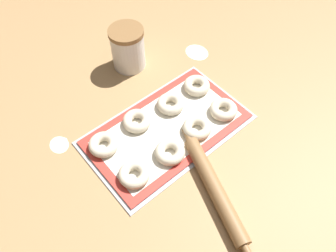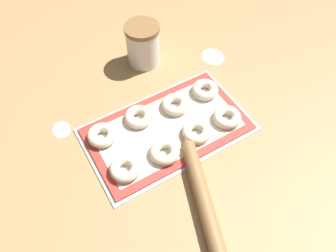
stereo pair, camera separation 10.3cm
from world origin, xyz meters
name	(u,v)px [view 2 (the right image)]	position (x,y,z in m)	size (l,w,h in m)	color
ground_plane	(171,128)	(0.00, 0.00, 0.00)	(2.80, 2.80, 0.00)	#A87F51
baking_tray	(168,130)	(-0.01, 0.00, 0.00)	(0.53, 0.31, 0.01)	#B2B5BA
baking_mat	(168,129)	(-0.01, 0.00, 0.01)	(0.51, 0.29, 0.00)	red
bagel_front_far_left	(125,169)	(-0.20, -0.07, 0.03)	(0.09, 0.09, 0.03)	beige
bagel_front_mid_left	(165,152)	(-0.07, -0.08, 0.03)	(0.09, 0.09, 0.03)	beige
bagel_front_mid_right	(196,132)	(0.05, -0.07, 0.03)	(0.09, 0.09, 0.03)	beige
bagel_front_far_right	(227,117)	(0.17, -0.07, 0.03)	(0.09, 0.09, 0.03)	beige
bagel_back_far_left	(102,135)	(-0.21, 0.07, 0.03)	(0.09, 0.09, 0.03)	beige
bagel_back_mid_left	(139,117)	(-0.08, 0.08, 0.03)	(0.09, 0.09, 0.03)	beige
bagel_back_mid_right	(175,105)	(0.05, 0.06, 0.03)	(0.09, 0.09, 0.03)	beige
bagel_back_far_right	(205,90)	(0.18, 0.06, 0.03)	(0.09, 0.09, 0.03)	beige
flour_canister	(143,44)	(0.08, 0.32, 0.08)	(0.13, 0.13, 0.16)	white
rolling_pin	(202,195)	(-0.05, -0.25, 0.02)	(0.16, 0.42, 0.04)	olive
flour_patch_near	(62,128)	(-0.31, 0.18, 0.00)	(0.05, 0.03, 0.00)	white
flour_patch_far	(213,56)	(0.32, 0.21, 0.00)	(0.08, 0.10, 0.00)	white
flour_patch_side	(61,129)	(-0.31, 0.18, 0.00)	(0.06, 0.07, 0.00)	white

